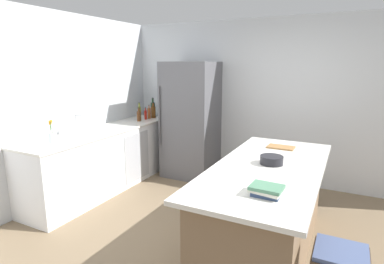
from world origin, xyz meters
TOP-DOWN VIEW (x-y plane):
  - ground_plane at (0.00, 0.00)m, footprint 7.20×7.20m
  - wall_rear at (0.00, 2.25)m, footprint 6.00×0.10m
  - wall_left at (-2.45, 0.00)m, footprint 0.10×6.00m
  - counter_run_left at (-2.07, 0.74)m, footprint 0.68×2.76m
  - kitchen_island at (0.54, 0.16)m, footprint 0.99×2.28m
  - refrigerator at (-1.18, 1.84)m, footprint 0.84×0.74m
  - sink_faucet at (-2.12, 0.25)m, footprint 0.15×0.05m
  - flower_vase at (-2.09, -0.19)m, footprint 0.08×0.08m
  - wine_bottle at (-2.05, 2.00)m, footprint 0.07×0.07m
  - whiskey_bottle at (-1.98, 1.91)m, footprint 0.08×0.08m
  - vinegar_bottle at (-2.01, 1.82)m, footprint 0.06×0.06m
  - hot_sauce_bottle at (-2.01, 1.72)m, footprint 0.05×0.05m
  - olive_oil_bottle at (-2.07, 1.61)m, footprint 0.06×0.06m
  - syrup_bottle at (-2.01, 1.52)m, footprint 0.07×0.07m
  - cookbook_stack at (0.69, -0.54)m, footprint 0.26×0.21m
  - mixing_bowl at (0.55, 0.23)m, footprint 0.23×0.23m
  - cutting_board at (0.51, 0.90)m, footprint 0.31×0.20m

SIDE VIEW (x-z plane):
  - ground_plane at x=0.00m, z-range 0.00..0.00m
  - kitchen_island at x=0.54m, z-range 0.01..0.93m
  - counter_run_left at x=-2.07m, z-range 0.00..0.94m
  - cutting_board at x=0.51m, z-range 0.92..0.94m
  - cookbook_stack at x=0.69m, z-range 0.92..1.00m
  - mixing_bowl at x=0.55m, z-range 0.92..1.00m
  - refrigerator at x=-1.18m, z-range 0.00..1.93m
  - hot_sauce_bottle at x=-2.01m, z-range 0.91..1.12m
  - flower_vase at x=-2.09m, z-range 0.88..1.17m
  - syrup_bottle at x=-2.01m, z-range 0.91..1.15m
  - vinegar_bottle at x=-2.01m, z-range 0.91..1.16m
  - whiskey_bottle at x=-1.98m, z-range 0.91..1.19m
  - olive_oil_bottle at x=-2.07m, z-range 0.91..1.22m
  - wine_bottle at x=-2.05m, z-range 0.90..1.25m
  - sink_faucet at x=-2.12m, z-range 0.94..1.24m
  - wall_rear at x=0.00m, z-range 0.00..2.60m
  - wall_left at x=-2.45m, z-range 0.00..2.60m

